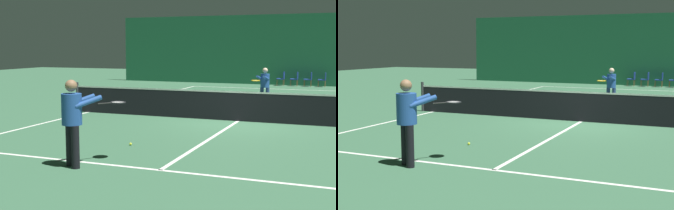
{
  "view_description": "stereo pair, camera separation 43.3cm",
  "coord_description": "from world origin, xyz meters",
  "views": [
    {
      "loc": [
        3.38,
        -14.45,
        2.36
      ],
      "look_at": [
        -0.68,
        -4.31,
        0.99
      ],
      "focal_mm": 50.0,
      "sensor_mm": 36.0,
      "label": 1
    },
    {
      "loc": [
        3.78,
        -14.28,
        2.36
      ],
      "look_at": [
        -0.68,
        -4.31,
        0.99
      ],
      "focal_mm": 50.0,
      "sensor_mm": 36.0,
      "label": 2
    }
  ],
  "objects": [
    {
      "name": "courtside_chair_0",
      "position": [
        -0.71,
        14.33,
        0.49
      ],
      "size": [
        0.44,
        0.44,
        0.84
      ],
      "rotation": [
        0.0,
        0.0,
        -1.57
      ],
      "color": "brown",
      "rests_on": "ground"
    },
    {
      "name": "courtside_chair_2",
      "position": [
        0.88,
        14.33,
        0.49
      ],
      "size": [
        0.44,
        0.44,
        0.84
      ],
      "rotation": [
        0.0,
        0.0,
        -1.57
      ],
      "color": "brown",
      "rests_on": "ground"
    },
    {
      "name": "court_line_service_near",
      "position": [
        0.0,
        -6.4,
        0.0
      ],
      "size": [
        8.25,
        0.1,
        0.0
      ],
      "color": "white",
      "rests_on": "ground"
    },
    {
      "name": "tennis_net",
      "position": [
        0.0,
        0.0,
        0.51
      ],
      "size": [
        12.0,
        0.1,
        1.07
      ],
      "color": "black",
      "rests_on": "ground"
    },
    {
      "name": "backdrop_curtain",
      "position": [
        0.0,
        14.88,
        2.16
      ],
      "size": [
        23.0,
        0.12,
        4.32
      ],
      "color": "#1E5B3D",
      "rests_on": "ground"
    },
    {
      "name": "courtside_chair_1",
      "position": [
        0.08,
        14.33,
        0.49
      ],
      "size": [
        0.44,
        0.44,
        0.84
      ],
      "rotation": [
        0.0,
        0.0,
        -1.57
      ],
      "color": "brown",
      "rests_on": "ground"
    },
    {
      "name": "court_line_baseline_far",
      "position": [
        0.0,
        11.9,
        0.0
      ],
      "size": [
        11.0,
        0.1,
        0.0
      ],
      "color": "white",
      "rests_on": "ground"
    },
    {
      "name": "court_line_centre",
      "position": [
        0.0,
        0.0,
        0.0
      ],
      "size": [
        0.1,
        12.8,
        0.0
      ],
      "color": "white",
      "rests_on": "ground"
    },
    {
      "name": "court_line_sideline_left",
      "position": [
        -5.5,
        0.0,
        0.0
      ],
      "size": [
        0.1,
        23.8,
        0.0
      ],
      "color": "white",
      "rests_on": "ground"
    },
    {
      "name": "ground_plane",
      "position": [
        0.0,
        0.0,
        0.0
      ],
      "size": [
        60.0,
        60.0,
        0.0
      ],
      "primitive_type": "plane",
      "color": "#386647"
    },
    {
      "name": "player_near",
      "position": [
        -1.67,
        -6.77,
        1.0
      ],
      "size": [
        1.07,
        1.34,
        1.72
      ],
      "rotation": [
        0.0,
        0.0,
        0.98
      ],
      "color": "black",
      "rests_on": "ground"
    },
    {
      "name": "court_line_service_far",
      "position": [
        0.0,
        6.4,
        0.0
      ],
      "size": [
        8.25,
        0.1,
        0.0
      ],
      "color": "white",
      "rests_on": "ground"
    },
    {
      "name": "tennis_ball",
      "position": [
        -1.54,
        -4.57,
        0.03
      ],
      "size": [
        0.07,
        0.07,
        0.07
      ],
      "color": "#D1DB33",
      "rests_on": "ground"
    },
    {
      "name": "player_far",
      "position": [
        0.07,
        4.11,
        0.89
      ],
      "size": [
        0.59,
        1.33,
        1.52
      ],
      "rotation": [
        0.0,
        0.0,
        -1.77
      ],
      "color": "navy",
      "rests_on": "ground"
    }
  ]
}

